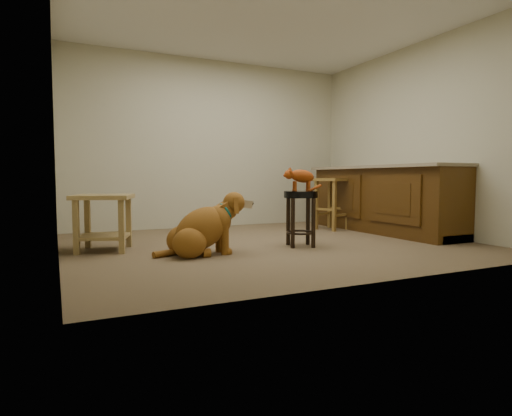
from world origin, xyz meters
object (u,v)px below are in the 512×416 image
side_table (104,214)px  tabby_kitten (300,177)px  golden_retriever (203,230)px  wood_stool (332,203)px  padded_stool (301,207)px

side_table → tabby_kitten: 2.15m
golden_retriever → tabby_kitten: bearing=2.6°
wood_stool → side_table: 3.31m
padded_stool → wood_stool: wood_stool is taller
padded_stool → wood_stool: (1.24, 1.16, -0.04)m
padded_stool → tabby_kitten: size_ratio=1.33×
wood_stool → tabby_kitten: bearing=-137.4°
padded_stool → side_table: padded_stool is taller
side_table → golden_retriever: 1.11m
golden_retriever → tabby_kitten: tabby_kitten is taller
golden_retriever → tabby_kitten: (1.15, 0.04, 0.53)m
wood_stool → side_table: (-3.27, -0.52, -0.01)m
side_table → tabby_kitten: bearing=-17.5°
padded_stool → wood_stool: bearing=42.9°
wood_stool → side_table: size_ratio=1.06×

